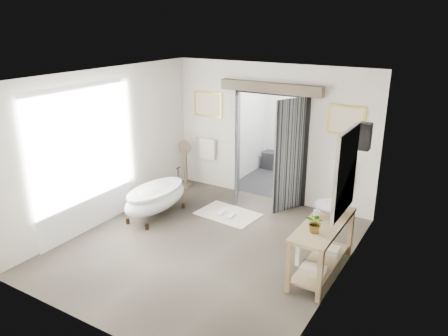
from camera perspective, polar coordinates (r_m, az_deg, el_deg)
The scene contains 13 objects.
ground_plane at distance 7.71m, azimuth -2.34°, elevation -10.08°, with size 5.00×5.00×0.00m, color brown.
room_shell at distance 6.91m, azimuth -3.36°, elevation 3.13°, with size 4.52×5.02×2.91m.
shower_room at distance 10.68m, azimuth 9.46°, elevation 3.36°, with size 2.22×2.01×2.51m.
back_wall_dressing at distance 9.02m, azimuth 5.66°, elevation 4.95°, with size 3.82×0.77×2.52m.
clawfoot_tub at distance 8.73m, azimuth -8.90°, elevation -3.83°, with size 0.73×1.63×0.79m.
vanity at distance 6.89m, azimuth 12.49°, elevation -9.56°, with size 0.57×1.60×0.85m.
pedestal_mirror at distance 10.08m, azimuth -5.06°, elevation 0.11°, with size 0.34×0.22×1.14m.
rug at distance 8.83m, azimuth 0.53°, elevation -6.03°, with size 1.20×0.80×0.01m, color beige.
slippers at distance 8.74m, azimuth 0.30°, elevation -6.04°, with size 0.36×0.27×0.05m.
basin at distance 7.01m, azimuth 13.59°, elevation -5.23°, with size 0.47×0.47×0.16m, color white.
plant at distance 6.37m, azimuth 11.89°, elevation -7.04°, with size 0.26×0.23×0.29m, color gray.
soap_bottle_a at distance 6.82m, azimuth 12.00°, elevation -5.70°, with size 0.09×0.09×0.19m, color gray.
soap_bottle_b at distance 7.26m, azimuth 13.94°, elevation -4.37°, with size 0.13×0.13×0.17m, color gray.
Camera 1 is at (3.74, -5.60, 3.76)m, focal length 35.00 mm.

